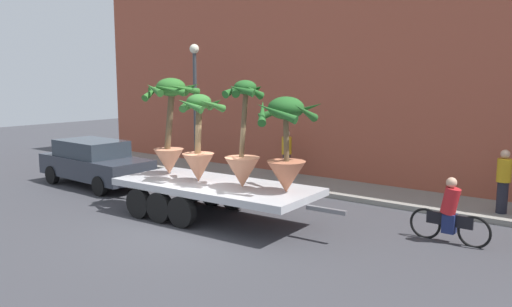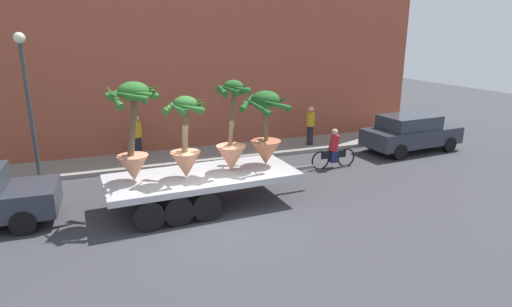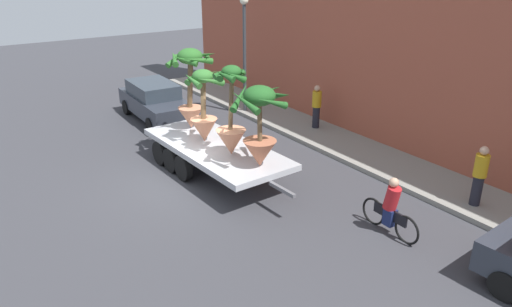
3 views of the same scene
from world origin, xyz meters
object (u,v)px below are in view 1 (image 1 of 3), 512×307
Objects in this scene: street_lamp at (195,91)px; potted_palm_extra at (243,147)px; potted_palm_rear at (199,143)px; pedestrian_far_left at (503,180)px; potted_palm_front at (170,122)px; potted_palm_middle at (286,144)px; flatbed_trailer at (208,190)px; cyclist at (450,214)px; pedestrian_near_gate at (287,153)px; trailing_car at (94,162)px.

potted_palm_extra is at bearing -36.40° from street_lamp.
pedestrian_far_left is at bearing 36.32° from potted_palm_rear.
street_lamp reaches higher than potted_palm_front.
potted_palm_middle is 0.84× the size of potted_palm_front.
potted_palm_middle is (2.33, 0.25, 1.39)m from flatbed_trailer.
potted_palm_middle is 1.35× the size of pedestrian_far_left.
flatbed_trailer is 2.35m from potted_palm_front.
potted_palm_front reaches higher than potted_palm_middle.
potted_palm_extra reaches higher than potted_palm_rear.
cyclist is at bearing -13.27° from street_lamp.
potted_palm_middle is at bearing 1.11° from potted_palm_front.
pedestrian_far_left is at bearing 79.85° from cyclist.
potted_palm_front is 1.49× the size of cyclist.
potted_palm_extra reaches higher than pedestrian_near_gate.
potted_palm_front is 7.75m from cyclist.
potted_palm_rear is 0.48× the size of street_lamp.
cyclist is at bearing 21.17° from potted_palm_extra.
potted_palm_extra is 5.81m from pedestrian_near_gate.
flatbed_trailer is 1.36× the size of street_lamp.
potted_palm_middle is at bearing -30.23° from street_lamp.
flatbed_trailer is 6.68m from street_lamp.
potted_palm_rear reaches higher than cyclist.
potted_palm_rear is 2.57m from potted_palm_middle.
potted_palm_rear is 1.36× the size of pedestrian_far_left.
potted_palm_rear is 1.27× the size of cyclist.
cyclist is 10.89m from street_lamp.
pedestrian_near_gate is at bearing 101.08° from flatbed_trailer.
potted_palm_front is (-1.57, 0.17, 1.73)m from flatbed_trailer.
pedestrian_near_gate is (-3.37, 5.07, -1.11)m from potted_palm_middle.
potted_palm_middle is 8.42m from trailing_car.
cyclist is (4.59, 1.78, -1.34)m from potted_palm_extra.
potted_palm_extra is 7.20m from street_lamp.
flatbed_trailer is at bearing -43.16° from street_lamp.
trailing_car is at bearing 174.89° from potted_palm_extra.
trailing_car is 0.95× the size of street_lamp.
potted_palm_extra is 0.56× the size of street_lamp.
potted_palm_middle is 6.19m from pedestrian_near_gate.
street_lamp reaches higher than trailing_car.
potted_palm_middle reaches higher than trailing_car.
potted_palm_middle is at bearing -2.95° from trailing_car.
cyclist is at bearing 12.60° from potted_palm_front.
street_lamp reaches higher than potted_palm_rear.
potted_palm_front is 1.61× the size of pedestrian_near_gate.
street_lamp is (-10.30, 2.43, 2.56)m from cyclist.
potted_palm_rear is 6.24m from street_lamp.
potted_palm_rear is at bearing -172.29° from potted_palm_middle.
cyclist is 0.38× the size of street_lamp.
pedestrian_far_left is (6.50, 4.78, -0.99)m from potted_palm_rear.
street_lamp is at bearing 143.60° from potted_palm_extra.
potted_palm_front reaches higher than flatbed_trailer.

